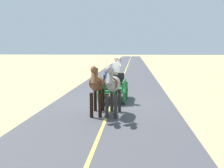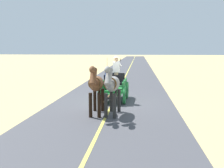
% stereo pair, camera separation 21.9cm
% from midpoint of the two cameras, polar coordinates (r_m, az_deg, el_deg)
% --- Properties ---
extents(ground_plane, '(200.00, 200.00, 0.00)m').
position_cam_midpoint_polar(ground_plane, '(13.33, -0.34, -4.29)').
color(ground_plane, tan).
extents(road_surface, '(6.44, 160.00, 0.01)m').
position_cam_midpoint_polar(road_surface, '(13.33, -0.34, -4.28)').
color(road_surface, '#424247').
rests_on(road_surface, ground).
extents(road_centre_stripe, '(0.12, 160.00, 0.00)m').
position_cam_midpoint_polar(road_centre_stripe, '(13.32, -0.34, -4.26)').
color(road_centre_stripe, '#DBCC4C').
rests_on(road_centre_stripe, road_surface).
extents(horse_drawn_carriage, '(1.50, 4.51, 2.50)m').
position_cam_midpoint_polar(horse_drawn_carriage, '(13.64, -0.04, -0.52)').
color(horse_drawn_carriage, '#1E7233').
rests_on(horse_drawn_carriage, ground).
extents(horse_near_side, '(0.70, 2.14, 2.21)m').
position_cam_midpoint_polar(horse_near_side, '(10.55, -0.34, -0.30)').
color(horse_near_side, gray).
rests_on(horse_near_side, ground).
extents(horse_off_side, '(0.58, 2.13, 2.21)m').
position_cam_midpoint_polar(horse_off_side, '(10.67, -4.07, -0.22)').
color(horse_off_side, brown).
rests_on(horse_off_side, ground).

